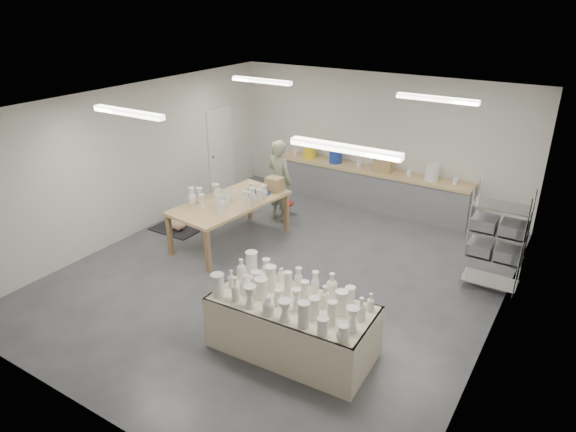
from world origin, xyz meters
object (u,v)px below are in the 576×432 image
Objects in this scene: drying_table at (292,323)px; work_table at (233,201)px; red_stool at (287,204)px; potter at (280,181)px.

work_table is at bearing 137.77° from drying_table.
drying_table reaches higher than red_stool.
drying_table is 5.78× the size of red_stool.
red_stool is at bearing 91.12° from work_table.
work_table is (-2.74, 2.29, 0.44)m from drying_table.
potter is at bearing -90.00° from red_stool.
red_stool is (0.00, 0.27, -0.63)m from potter.
potter is (-2.58, 3.70, 0.45)m from drying_table.
potter reaches higher than work_table.
work_table is 6.29× the size of red_stool.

